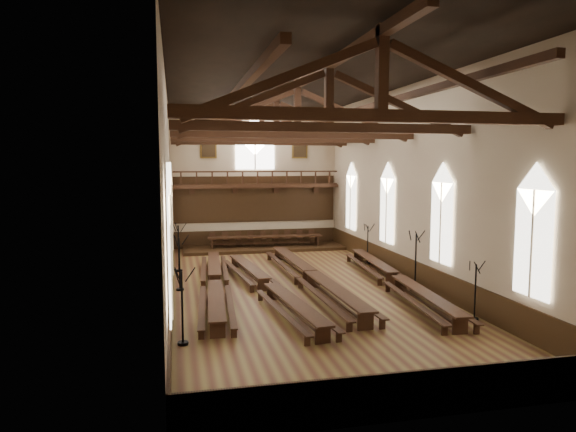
% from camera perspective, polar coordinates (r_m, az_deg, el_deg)
% --- Properties ---
extents(ground, '(26.00, 26.00, 0.00)m').
position_cam_1_polar(ground, '(25.13, 1.01, -8.06)').
color(ground, brown).
rests_on(ground, ground).
extents(room_walls, '(26.00, 26.00, 26.00)m').
position_cam_1_polar(room_walls, '(24.38, 1.04, 6.84)').
color(room_walls, '#C0AF91').
rests_on(room_walls, ground).
extents(wainscot_band, '(12.00, 26.00, 1.20)m').
position_cam_1_polar(wainscot_band, '(24.99, 1.02, -6.72)').
color(wainscot_band, '#362210').
rests_on(wainscot_band, ground).
extents(side_windows, '(11.85, 19.80, 4.50)m').
position_cam_1_polar(side_windows, '(24.49, 1.03, 0.46)').
color(side_windows, white).
rests_on(side_windows, room_walls).
extents(end_window, '(2.80, 0.12, 3.80)m').
position_cam_1_polar(end_window, '(37.05, -3.69, 7.72)').
color(end_window, white).
rests_on(end_window, room_walls).
extents(minstrels_gallery, '(11.80, 1.24, 3.70)m').
position_cam_1_polar(minstrels_gallery, '(36.87, -3.60, 2.57)').
color(minstrels_gallery, '#382011').
rests_on(minstrels_gallery, room_walls).
extents(portraits, '(7.75, 0.09, 1.45)m').
position_cam_1_polar(portraits, '(37.05, -3.69, 7.53)').
color(portraits, brown).
rests_on(portraits, room_walls).
extents(roof_trusses, '(11.70, 25.70, 2.80)m').
position_cam_1_polar(roof_trusses, '(24.47, 1.05, 10.95)').
color(roof_trusses, '#382011').
rests_on(roof_trusses, room_walls).
extents(refectory_row_a, '(1.80, 13.86, 0.68)m').
position_cam_1_polar(refectory_row_a, '(24.71, -8.06, -7.17)').
color(refectory_row_a, '#382011').
rests_on(refectory_row_a, ground).
extents(refectory_row_b, '(2.06, 14.00, 0.70)m').
position_cam_1_polar(refectory_row_b, '(23.76, -2.30, -7.63)').
color(refectory_row_b, '#382011').
rests_on(refectory_row_b, ground).
extents(refectory_row_c, '(1.75, 14.68, 0.78)m').
position_cam_1_polar(refectory_row_c, '(25.56, 2.57, -6.51)').
color(refectory_row_c, '#382011').
rests_on(refectory_row_c, ground).
extents(refectory_row_d, '(2.06, 14.27, 0.73)m').
position_cam_1_polar(refectory_row_d, '(25.60, 11.95, -6.71)').
color(refectory_row_d, '#382011').
rests_on(refectory_row_d, ground).
extents(dais, '(11.40, 3.10, 0.21)m').
position_cam_1_polar(dais, '(36.13, -2.53, -3.56)').
color(dais, '#362210').
rests_on(dais, ground).
extents(high_table, '(8.04, 1.27, 0.75)m').
position_cam_1_polar(high_table, '(36.02, -2.53, -2.40)').
color(high_table, '#382011').
rests_on(high_table, dais).
extents(high_chairs, '(7.68, 0.48, 0.98)m').
position_cam_1_polar(high_chairs, '(36.79, -2.74, -2.38)').
color(high_chairs, '#382011').
rests_on(high_chairs, dais).
extents(candelabrum_left_near, '(0.71, 0.81, 2.64)m').
position_cam_1_polar(candelabrum_left_near, '(17.84, -11.64, -11.41)').
color(candelabrum_left_near, black).
rests_on(candelabrum_left_near, ground).
extents(candelabrum_left_mid, '(0.73, 0.82, 2.68)m').
position_cam_1_polar(candelabrum_left_mid, '(25.11, -11.94, -6.29)').
color(candelabrum_left_mid, black).
rests_on(candelabrum_left_mid, ground).
extents(candelabrum_left_far, '(0.79, 0.83, 2.75)m').
position_cam_1_polar(candelabrum_left_far, '(29.43, -12.04, -4.45)').
color(candelabrum_left_far, black).
rests_on(candelabrum_left_far, ground).
extents(candelabrum_right_near, '(0.65, 0.71, 2.33)m').
position_cam_1_polar(candelabrum_right_near, '(21.38, 20.04, -8.99)').
color(candelabrum_right_near, black).
rests_on(candelabrum_right_near, ground).
extents(candelabrum_right_mid, '(0.84, 0.85, 2.86)m').
position_cam_1_polar(candelabrum_right_mid, '(25.60, 13.97, -5.98)').
color(candelabrum_right_mid, black).
rests_on(candelabrum_right_mid, ground).
extents(candelabrum_right_far, '(0.65, 0.75, 2.44)m').
position_cam_1_polar(candelabrum_right_far, '(31.23, 8.83, -3.95)').
color(candelabrum_right_far, black).
rests_on(candelabrum_right_far, ground).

